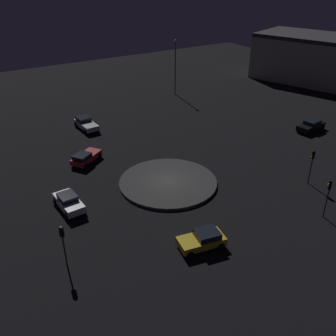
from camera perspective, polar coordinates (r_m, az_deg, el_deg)
ground_plane at (r=40.47m, az=0.00°, el=-2.33°), size 116.10×116.10×0.00m
roundabout_island at (r=40.39m, az=0.00°, el=-2.14°), size 10.39×10.39×0.31m
car_white at (r=37.25m, az=-14.69°, el=-4.95°), size 2.10×4.05×1.52m
car_red at (r=45.30m, az=-12.28°, el=1.59°), size 4.28×3.65×1.36m
car_silver at (r=54.84m, az=-12.22°, el=6.54°), size 2.26×4.57×1.54m
car_black at (r=56.67m, az=20.69°, el=6.02°), size 4.56×2.38×1.47m
car_yellow at (r=31.83m, az=5.23°, el=-10.62°), size 4.14×2.70×1.43m
traffic_light_southeast at (r=36.84m, az=22.95°, el=-3.22°), size 0.37×0.39×3.88m
traffic_light_southwest at (r=29.84m, az=-15.50°, el=-10.11°), size 0.39×0.36×3.71m
traffic_light_southeast_near at (r=41.94m, az=20.81°, el=1.10°), size 0.40×0.37×3.85m
streetlamp_northeast at (r=67.42m, az=1.11°, el=15.74°), size 0.49×0.49×9.37m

